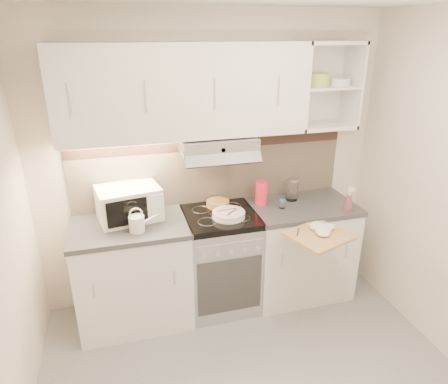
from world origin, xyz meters
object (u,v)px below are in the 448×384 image
object	(u,v)px
microwave	(129,203)
glass_jar	(292,189)
watering_can	(138,223)
pink_pitcher	(261,193)
plate_stack	(229,214)
spray_bottle	(349,201)
electric_range	(220,260)
cutting_board	(319,236)

from	to	relation	value
microwave	glass_jar	distance (m)	1.43
watering_can	pink_pitcher	bearing A→B (deg)	8.79
plate_stack	spray_bottle	bearing A→B (deg)	-7.88
electric_range	cutting_board	world-z (taller)	electric_range
spray_bottle	watering_can	bearing A→B (deg)	156.39
electric_range	plate_stack	size ratio (longest dim) A/B	3.34
microwave	pink_pitcher	bearing A→B (deg)	-10.82
watering_can	spray_bottle	size ratio (longest dim) A/B	1.02
plate_stack	pink_pitcher	size ratio (longest dim) A/B	1.29
plate_stack	glass_jar	distance (m)	0.68
microwave	cutting_board	xyz separation A→B (m)	(1.37, -0.64, -0.16)
glass_jar	cutting_board	world-z (taller)	glass_jar
plate_stack	cutting_board	bearing A→B (deg)	-36.76
spray_bottle	electric_range	bearing A→B (deg)	147.69
microwave	watering_can	bearing A→B (deg)	-89.07
plate_stack	cutting_board	xyz separation A→B (m)	(0.59, -0.44, -0.05)
glass_jar	spray_bottle	world-z (taller)	spray_bottle
watering_can	pink_pitcher	world-z (taller)	pink_pitcher
microwave	cutting_board	size ratio (longest dim) A/B	1.25
electric_range	microwave	world-z (taller)	microwave
plate_stack	pink_pitcher	xyz separation A→B (m)	(0.35, 0.18, 0.08)
glass_jar	spray_bottle	size ratio (longest dim) A/B	0.91
microwave	watering_can	xyz separation A→B (m)	(0.05, -0.25, -0.07)
electric_range	spray_bottle	size ratio (longest dim) A/B	3.98
electric_range	plate_stack	xyz separation A→B (m)	(0.05, -0.08, 0.47)
microwave	plate_stack	distance (m)	0.81
plate_stack	cutting_board	size ratio (longest dim) A/B	0.63
plate_stack	microwave	bearing A→B (deg)	166.00
electric_range	pink_pitcher	xyz separation A→B (m)	(0.40, 0.10, 0.55)
microwave	spray_bottle	bearing A→B (deg)	-20.77
microwave	glass_jar	world-z (taller)	microwave
watering_can	glass_jar	distance (m)	1.41
electric_range	cutting_board	distance (m)	0.93
electric_range	spray_bottle	xyz separation A→B (m)	(1.07, -0.22, 0.54)
electric_range	watering_can	size ratio (longest dim) A/B	3.89
glass_jar	plate_stack	bearing A→B (deg)	-163.38
plate_stack	watering_can	bearing A→B (deg)	-176.03
pink_pitcher	spray_bottle	xyz separation A→B (m)	(0.67, -0.32, -0.02)
plate_stack	spray_bottle	size ratio (longest dim) A/B	1.19
cutting_board	pink_pitcher	bearing A→B (deg)	91.59
glass_jar	cutting_board	distance (m)	0.65
watering_can	plate_stack	world-z (taller)	watering_can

